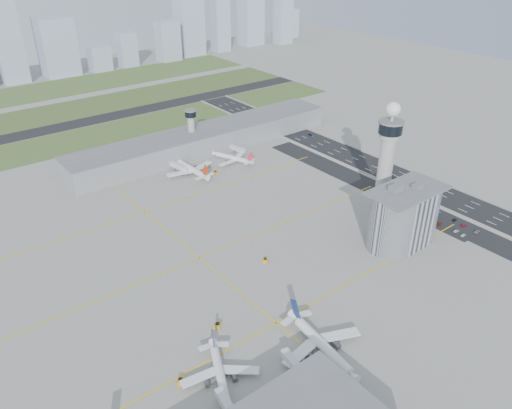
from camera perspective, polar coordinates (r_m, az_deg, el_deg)
ground at (r=253.54m, az=4.89°, el=-6.00°), size 1000.00×1000.00×0.00m
grass_strip_0 at (r=420.85m, az=-18.51°, el=7.29°), size 480.00×50.00×0.08m
grass_strip_1 at (r=488.90m, az=-21.75°, el=9.66°), size 480.00×60.00×0.08m
grass_strip_2 at (r=563.43m, az=-24.36°, el=11.52°), size 480.00×70.00×0.08m
runway at (r=454.14m, az=-20.22°, el=8.56°), size 480.00×22.00×0.10m
highway at (r=332.66m, az=19.72°, el=1.33°), size 28.00×500.00×0.10m
barrier_left at (r=321.62m, az=18.34°, el=0.72°), size 0.60×500.00×1.20m
barrier_right at (r=343.45m, az=21.05°, el=2.06°), size 0.60×500.00×1.20m
landside_road at (r=308.91m, az=18.63°, el=-0.65°), size 18.00×260.00×0.08m
parking_lot at (r=302.11m, az=20.24°, el=-1.65°), size 20.00×44.00×0.10m
taxiway_line_h_0 at (r=215.01m, az=2.30°, el=-13.39°), size 260.00×0.60×0.01m
taxiway_line_h_1 at (r=253.48m, az=-6.49°, el=-6.10°), size 260.00×0.60×0.01m
taxiway_line_h_2 at (r=299.13m, az=-12.62°, el=-0.77°), size 260.00×0.60×0.01m
taxiway_line_v at (r=253.48m, az=-6.49°, el=-6.10°), size 0.60×260.00×0.01m
control_tower at (r=289.47m, az=14.76°, el=5.68°), size 14.00×14.00×64.50m
secondary_tower at (r=369.20m, az=-7.40°, el=8.74°), size 8.60×8.60×31.90m
admin_building at (r=267.70m, az=16.51°, el=-1.29°), size 42.00×24.00×33.50m
terminal_pier at (r=376.24m, az=-5.83°, el=7.45°), size 210.00×32.00×15.80m
airplane_near_b at (r=190.12m, az=-4.13°, el=-18.49°), size 41.63×44.24×9.81m
airplane_near_c at (r=200.61m, az=7.68°, el=-15.15°), size 40.97×46.59×11.95m
airplane_far_a at (r=339.78m, az=-7.62°, el=4.55°), size 37.86×43.97×11.91m
airplane_far_b at (r=354.68m, az=-2.75°, el=5.66°), size 40.05×42.99×9.70m
jet_bridge_near_2 at (r=190.74m, az=5.47°, el=-19.29°), size 5.39×14.31×5.70m
jet_bridge_far_0 at (r=348.03m, az=-9.63°, el=4.44°), size 5.39×14.31×5.70m
jet_bridge_far_1 at (r=371.81m, az=-2.88°, el=6.46°), size 5.39×14.31×5.70m
tug_0 at (r=194.08m, az=-8.64°, el=-19.29°), size 3.81×4.02×1.93m
tug_1 at (r=189.17m, az=-3.92°, el=-20.63°), size 3.77×3.35×1.82m
tug_2 at (r=213.10m, az=-4.39°, el=-13.57°), size 4.30×4.04×2.06m
tug_3 at (r=249.14m, az=1.06°, el=-6.34°), size 3.60×3.60×1.75m
tug_4 at (r=338.39m, az=-4.68°, el=3.69°), size 4.01×3.50×1.95m
tug_5 at (r=365.77m, az=-0.56°, el=5.76°), size 2.89×2.01×1.67m
car_lot_0 at (r=290.91m, az=22.60°, el=-3.25°), size 3.48×1.52×1.17m
car_lot_1 at (r=293.20m, az=21.93°, el=-2.83°), size 3.87×1.53×1.25m
car_lot_2 at (r=297.09m, az=20.20°, el=-2.07°), size 4.21×2.30×1.12m
car_lot_3 at (r=298.87m, az=19.18°, el=-1.68°), size 4.12×1.97×1.16m
car_lot_4 at (r=303.04m, az=18.24°, el=-1.07°), size 3.42×1.72×1.12m
car_lot_5 at (r=305.30m, az=17.06°, el=-0.62°), size 4.10×1.90×1.30m
car_lot_6 at (r=296.99m, az=23.92°, el=-2.86°), size 4.51×2.45×1.20m
car_lot_7 at (r=300.54m, az=22.67°, el=-2.20°), size 3.99×1.88×1.12m
car_lot_8 at (r=303.98m, az=21.76°, el=-1.64°), size 3.69×1.74×1.22m
car_lot_9 at (r=308.62m, az=20.18°, el=-0.86°), size 3.54×1.75×1.12m
car_lot_10 at (r=310.37m, az=19.24°, el=-0.51°), size 4.27×2.15×1.16m
car_lot_11 at (r=313.41m, az=18.06°, el=0.01°), size 4.56×2.25×1.28m
car_hw_1 at (r=350.70m, az=14.65°, el=3.68°), size 1.44×3.90×1.27m
car_hw_2 at (r=405.61m, az=6.23°, el=7.93°), size 2.44×4.40×1.16m
car_hw_4 at (r=441.70m, az=-0.68°, el=9.88°), size 1.94×3.94×1.29m
skyline_bldg_8 at (r=603.84m, az=-26.53°, el=16.24°), size 26.33×21.06×83.39m
skyline_bldg_9 at (r=618.61m, az=-21.78°, el=16.39°), size 36.96×29.57×62.11m
skyline_bldg_10 at (r=627.49m, az=-17.43°, el=15.63°), size 23.01×18.41×27.75m
skyline_bldg_11 at (r=639.04m, az=-14.50°, el=16.75°), size 20.22×16.18×38.97m
skyline_bldg_12 at (r=659.67m, az=-10.04°, el=17.91°), size 26.14×20.92×46.89m
skyline_bldg_13 at (r=686.03m, az=-7.66°, el=19.95°), size 32.26×25.81×81.20m
skyline_bldg_14 at (r=704.20m, az=-4.10°, el=19.83°), size 21.59×17.28×68.75m
skyline_bldg_15 at (r=745.46m, az=-0.59°, el=20.20°), size 30.25×24.20×63.40m
skyline_bldg_16 at (r=756.44m, az=3.12°, el=20.60°), size 23.04×18.43×71.56m
skyline_bldg_17 at (r=802.86m, az=3.84°, el=19.96°), size 22.64×18.11×41.06m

